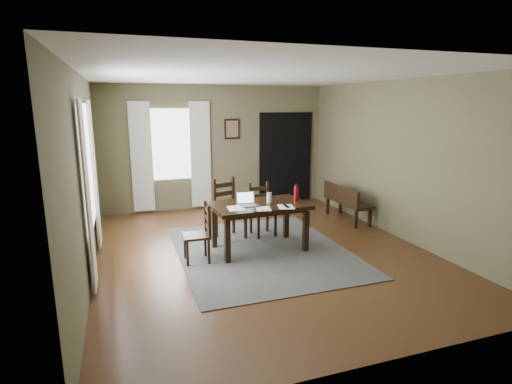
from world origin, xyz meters
name	(u,v)px	position (x,y,z in m)	size (l,w,h in m)	color
ground	(262,251)	(0.00, 0.00, -0.01)	(5.00, 6.00, 0.01)	#492C16
room_shell	(262,137)	(0.00, 0.00, 1.80)	(5.02, 6.02, 2.71)	brown
rug	(262,250)	(0.00, 0.00, 0.01)	(2.60, 3.20, 0.01)	#454545
dining_table	(259,209)	(-0.02, 0.08, 0.67)	(1.54, 0.98, 0.75)	black
chair_end	(199,234)	(-1.02, -0.11, 0.43)	(0.40, 0.40, 0.87)	black
chair_back_left	(229,209)	(-0.32, 0.82, 0.51)	(0.57, 0.57, 1.03)	black
chair_back_right	(262,210)	(0.27, 0.77, 0.45)	(0.44, 0.44, 0.92)	black
bench	(345,200)	(2.16, 1.09, 0.43)	(0.41, 1.26, 0.71)	black
laptop	(246,202)	(-0.24, 0.07, 0.81)	(0.31, 0.25, 0.20)	#B7B7BC
computer_mouse	(257,206)	(-0.12, -0.09, 0.78)	(0.05, 0.09, 0.03)	#3F3F42
tv_remote	(286,206)	(0.31, -0.24, 0.77)	(0.05, 0.18, 0.02)	black
drinking_glass	(269,198)	(0.14, 0.08, 0.84)	(0.08, 0.08, 0.17)	silver
water_bottle	(296,193)	(0.60, 0.06, 0.89)	(0.09, 0.09, 0.28)	#A30C18
paper_a	(236,208)	(-0.45, -0.08, 0.76)	(0.24, 0.32, 0.00)	white
paper_b	(286,207)	(0.30, -0.24, 0.76)	(0.23, 0.30, 0.00)	white
paper_e	(263,209)	(-0.07, -0.24, 0.76)	(0.21, 0.28, 0.00)	white
window_left	(88,167)	(-2.47, 0.20, 1.45)	(0.01, 1.30, 1.70)	white
window_back	(171,144)	(-1.00, 2.97, 1.45)	(1.00, 0.01, 1.50)	white
curtain_left_near	(88,197)	(-2.44, -0.62, 1.20)	(0.03, 0.48, 2.30)	silver
curtain_left_far	(95,175)	(-2.44, 1.02, 1.20)	(0.03, 0.48, 2.30)	silver
curtain_back_left	(142,158)	(-1.62, 2.94, 1.20)	(0.44, 0.03, 2.30)	silver
curtain_back_right	(201,155)	(-0.38, 2.94, 1.20)	(0.44, 0.03, 2.30)	silver
framed_picture	(232,129)	(0.35, 2.97, 1.75)	(0.34, 0.03, 0.44)	black
doorway_back	(286,158)	(1.65, 2.97, 1.05)	(1.30, 0.03, 2.10)	black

